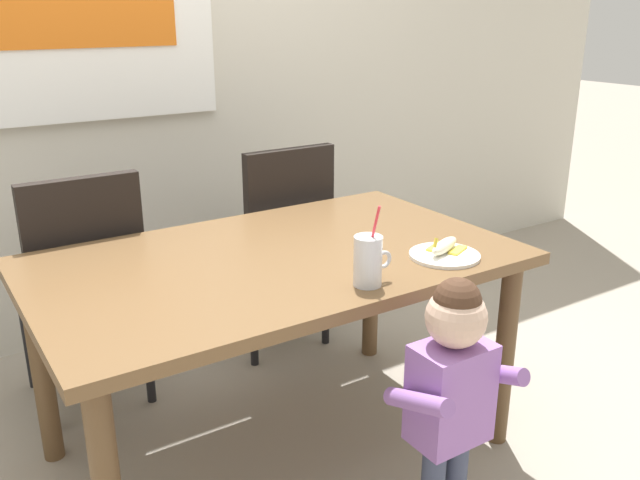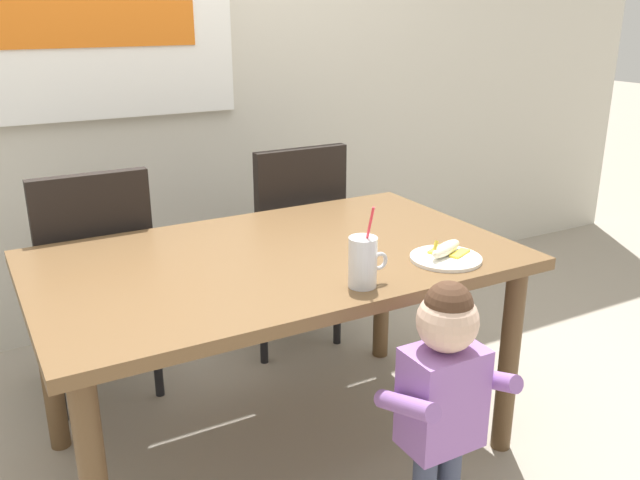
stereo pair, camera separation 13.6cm
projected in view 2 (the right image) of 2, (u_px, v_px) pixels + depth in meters
ground_plane at (280, 445)px, 2.46m from camera, size 24.00×24.00×0.00m
back_wall at (146, 23)px, 3.07m from camera, size 6.40×0.17×2.90m
dining_table at (277, 280)px, 2.24m from camera, size 1.56×0.94×0.75m
dining_chair_left at (93, 273)px, 2.60m from camera, size 0.44×0.45×0.96m
dining_chair_right at (290, 235)px, 3.03m from camera, size 0.44×0.44×0.96m
toddler_standing at (443, 386)px, 1.85m from camera, size 0.33×0.24×0.84m
milk_cup at (363, 265)px, 1.94m from camera, size 0.13×0.08×0.25m
snack_plate at (446, 258)px, 2.16m from camera, size 0.23×0.23×0.01m
peeled_banana at (446, 249)px, 2.17m from camera, size 0.18×0.13×0.07m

